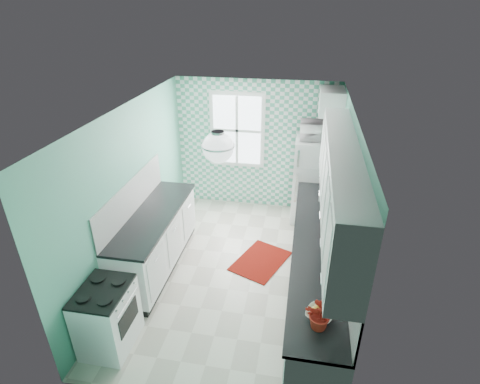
% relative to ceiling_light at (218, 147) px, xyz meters
% --- Properties ---
extents(floor, '(3.00, 4.40, 0.02)m').
position_rel_ceiling_light_xyz_m(floor, '(0.00, 0.80, -2.33)').
color(floor, beige).
rests_on(floor, ground).
extents(ceiling, '(3.00, 4.40, 0.02)m').
position_rel_ceiling_light_xyz_m(ceiling, '(0.00, 0.80, 0.19)').
color(ceiling, white).
rests_on(ceiling, wall_back).
extents(wall_back, '(3.00, 0.02, 2.50)m').
position_rel_ceiling_light_xyz_m(wall_back, '(0.00, 3.01, -1.07)').
color(wall_back, '#54A68B').
rests_on(wall_back, floor).
extents(wall_front, '(3.00, 0.02, 2.50)m').
position_rel_ceiling_light_xyz_m(wall_front, '(0.00, -1.41, -1.07)').
color(wall_front, '#54A68B').
rests_on(wall_front, floor).
extents(wall_left, '(0.02, 4.40, 2.50)m').
position_rel_ceiling_light_xyz_m(wall_left, '(-1.51, 0.80, -1.07)').
color(wall_left, '#54A68B').
rests_on(wall_left, floor).
extents(wall_right, '(0.02, 4.40, 2.50)m').
position_rel_ceiling_light_xyz_m(wall_right, '(1.51, 0.80, -1.07)').
color(wall_right, '#54A68B').
rests_on(wall_right, floor).
extents(accent_wall, '(3.00, 0.01, 2.50)m').
position_rel_ceiling_light_xyz_m(accent_wall, '(0.00, 2.99, -1.07)').
color(accent_wall, '#4AA887').
rests_on(accent_wall, wall_back).
extents(window, '(1.04, 0.05, 1.44)m').
position_rel_ceiling_light_xyz_m(window, '(-0.35, 2.96, -0.77)').
color(window, white).
rests_on(window, wall_back).
extents(backsplash_right, '(0.02, 3.60, 0.51)m').
position_rel_ceiling_light_xyz_m(backsplash_right, '(1.49, 0.40, -1.13)').
color(backsplash_right, white).
rests_on(backsplash_right, wall_right).
extents(backsplash_left, '(0.02, 2.15, 0.51)m').
position_rel_ceiling_light_xyz_m(backsplash_left, '(-1.49, 0.73, -1.13)').
color(backsplash_left, white).
rests_on(backsplash_left, wall_left).
extents(upper_cabinets_right, '(0.33, 3.20, 0.90)m').
position_rel_ceiling_light_xyz_m(upper_cabinets_right, '(1.33, 0.20, -0.42)').
color(upper_cabinets_right, white).
rests_on(upper_cabinets_right, wall_right).
extents(upper_cabinet_fridge, '(0.40, 0.74, 0.40)m').
position_rel_ceiling_light_xyz_m(upper_cabinet_fridge, '(1.30, 2.63, -0.07)').
color(upper_cabinet_fridge, white).
rests_on(upper_cabinet_fridge, wall_right).
extents(ceiling_light, '(0.34, 0.34, 0.35)m').
position_rel_ceiling_light_xyz_m(ceiling_light, '(0.00, 0.00, 0.00)').
color(ceiling_light, silver).
rests_on(ceiling_light, ceiling).
extents(base_cabinets_right, '(0.60, 3.60, 0.90)m').
position_rel_ceiling_light_xyz_m(base_cabinets_right, '(1.20, 0.40, -1.87)').
color(base_cabinets_right, white).
rests_on(base_cabinets_right, floor).
extents(countertop_right, '(0.63, 3.60, 0.04)m').
position_rel_ceiling_light_xyz_m(countertop_right, '(1.19, 0.40, -1.40)').
color(countertop_right, black).
rests_on(countertop_right, base_cabinets_right).
extents(base_cabinets_left, '(0.60, 2.15, 0.90)m').
position_rel_ceiling_light_xyz_m(base_cabinets_left, '(-1.20, 0.73, -1.87)').
color(base_cabinets_left, white).
rests_on(base_cabinets_left, floor).
extents(countertop_left, '(0.63, 2.15, 0.04)m').
position_rel_ceiling_light_xyz_m(countertop_left, '(-1.19, 0.73, -1.40)').
color(countertop_left, black).
rests_on(countertop_left, base_cabinets_left).
extents(fridge, '(0.69, 0.69, 1.58)m').
position_rel_ceiling_light_xyz_m(fridge, '(1.11, 2.61, -1.53)').
color(fridge, white).
rests_on(fridge, floor).
extents(stove, '(0.55, 0.68, 0.82)m').
position_rel_ceiling_light_xyz_m(stove, '(-1.20, -0.80, -1.89)').
color(stove, white).
rests_on(stove, floor).
extents(sink, '(0.43, 0.36, 0.53)m').
position_rel_ceiling_light_xyz_m(sink, '(1.20, 1.44, -1.39)').
color(sink, silver).
rests_on(sink, countertop_right).
extents(rug, '(0.98, 1.14, 0.02)m').
position_rel_ceiling_light_xyz_m(rug, '(0.38, 1.10, -2.32)').
color(rug, maroon).
rests_on(rug, floor).
extents(dish_towel, '(0.10, 0.23, 0.37)m').
position_rel_ceiling_light_xyz_m(dish_towel, '(0.89, 1.34, -1.84)').
color(dish_towel, '#57A09A').
rests_on(dish_towel, base_cabinets_right).
extents(fruit_bowl, '(0.35, 0.35, 0.07)m').
position_rel_ceiling_light_xyz_m(fruit_bowl, '(1.20, -0.88, -1.35)').
color(fruit_bowl, white).
rests_on(fruit_bowl, countertop_right).
extents(potted_plant, '(0.33, 0.30, 0.33)m').
position_rel_ceiling_light_xyz_m(potted_plant, '(1.20, -1.01, -1.22)').
color(potted_plant, '#A60F16').
rests_on(potted_plant, countertop_right).
extents(soap_bottle, '(0.10, 0.10, 0.17)m').
position_rel_ceiling_light_xyz_m(soap_bottle, '(1.25, 1.57, -1.30)').
color(soap_bottle, '#99B4BD').
rests_on(soap_bottle, countertop_right).
extents(microwave, '(0.59, 0.41, 0.32)m').
position_rel_ceiling_light_xyz_m(microwave, '(1.11, 2.61, -0.58)').
color(microwave, silver).
rests_on(microwave, fridge).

